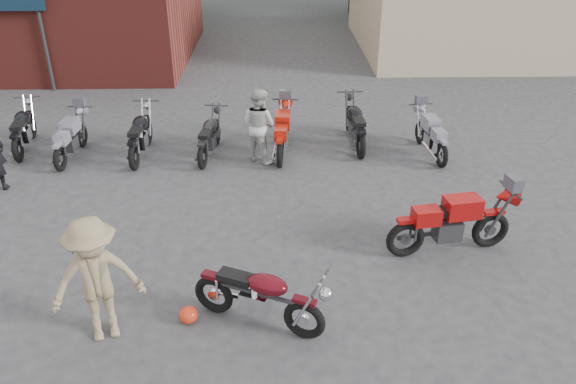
{
  "coord_description": "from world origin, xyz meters",
  "views": [
    {
      "loc": [
        0.16,
        -7.02,
        5.49
      ],
      "look_at": [
        0.35,
        1.46,
        0.9
      ],
      "focal_mm": 35.0,
      "sensor_mm": 36.0,
      "label": 1
    }
  ],
  "objects_px": {
    "row_bike_0": "(23,127)",
    "row_bike_4": "(283,130)",
    "row_bike_3": "(209,134)",
    "vintage_motorcycle": "(260,293)",
    "helmet": "(188,315)",
    "row_bike_2": "(140,132)",
    "person_tan": "(96,281)",
    "row_bike_5": "(355,122)",
    "person_light": "(259,125)",
    "sportbike": "(453,220)",
    "row_bike_1": "(70,136)",
    "row_bike_6": "(431,133)"
  },
  "relations": [
    {
      "from": "row_bike_5",
      "to": "row_bike_6",
      "type": "distance_m",
      "value": 1.78
    },
    {
      "from": "row_bike_1",
      "to": "row_bike_6",
      "type": "distance_m",
      "value": 8.29
    },
    {
      "from": "row_bike_2",
      "to": "row_bike_5",
      "type": "xyz_separation_m",
      "value": [
        5.02,
        0.48,
        0.01
      ]
    },
    {
      "from": "row_bike_5",
      "to": "vintage_motorcycle",
      "type": "bearing_deg",
      "value": 158.37
    },
    {
      "from": "row_bike_0",
      "to": "row_bike_3",
      "type": "bearing_deg",
      "value": -105.61
    },
    {
      "from": "helmet",
      "to": "row_bike_2",
      "type": "height_order",
      "value": "row_bike_2"
    },
    {
      "from": "person_light",
      "to": "row_bike_0",
      "type": "xyz_separation_m",
      "value": [
        -5.59,
        0.75,
        -0.29
      ]
    },
    {
      "from": "helmet",
      "to": "person_tan",
      "type": "xyz_separation_m",
      "value": [
        -1.11,
        -0.24,
        0.81
      ]
    },
    {
      "from": "person_light",
      "to": "row_bike_5",
      "type": "distance_m",
      "value": 2.42
    },
    {
      "from": "person_light",
      "to": "row_bike_2",
      "type": "height_order",
      "value": "person_light"
    },
    {
      "from": "helmet",
      "to": "person_tan",
      "type": "height_order",
      "value": "person_tan"
    },
    {
      "from": "row_bike_0",
      "to": "row_bike_4",
      "type": "bearing_deg",
      "value": -102.94
    },
    {
      "from": "sportbike",
      "to": "person_light",
      "type": "height_order",
      "value": "person_light"
    },
    {
      "from": "row_bike_3",
      "to": "row_bike_5",
      "type": "height_order",
      "value": "row_bike_5"
    },
    {
      "from": "person_tan",
      "to": "row_bike_0",
      "type": "xyz_separation_m",
      "value": [
        -3.58,
        6.47,
        -0.38
      ]
    },
    {
      "from": "vintage_motorcycle",
      "to": "sportbike",
      "type": "bearing_deg",
      "value": 53.1
    },
    {
      "from": "row_bike_3",
      "to": "row_bike_4",
      "type": "height_order",
      "value": "row_bike_4"
    },
    {
      "from": "row_bike_1",
      "to": "row_bike_5",
      "type": "bearing_deg",
      "value": -82.21
    },
    {
      "from": "person_light",
      "to": "person_tan",
      "type": "xyz_separation_m",
      "value": [
        -2.01,
        -5.72,
        0.09
      ]
    },
    {
      "from": "helmet",
      "to": "person_tan",
      "type": "bearing_deg",
      "value": -167.84
    },
    {
      "from": "person_light",
      "to": "row_bike_4",
      "type": "relative_size",
      "value": 0.86
    },
    {
      "from": "sportbike",
      "to": "row_bike_1",
      "type": "relative_size",
      "value": 1.16
    },
    {
      "from": "person_light",
      "to": "row_bike_3",
      "type": "xyz_separation_m",
      "value": [
        -1.16,
        0.25,
        -0.32
      ]
    },
    {
      "from": "row_bike_2",
      "to": "row_bike_4",
      "type": "distance_m",
      "value": 3.27
    },
    {
      "from": "vintage_motorcycle",
      "to": "row_bike_5",
      "type": "bearing_deg",
      "value": 95.2
    },
    {
      "from": "vintage_motorcycle",
      "to": "row_bike_4",
      "type": "height_order",
      "value": "row_bike_4"
    },
    {
      "from": "row_bike_5",
      "to": "row_bike_0",
      "type": "bearing_deg",
      "value": 87.26
    },
    {
      "from": "sportbike",
      "to": "row_bike_1",
      "type": "bearing_deg",
      "value": 142.81
    },
    {
      "from": "row_bike_0",
      "to": "row_bike_4",
      "type": "xyz_separation_m",
      "value": [
        6.12,
        -0.4,
        0.01
      ]
    },
    {
      "from": "sportbike",
      "to": "row_bike_2",
      "type": "xyz_separation_m",
      "value": [
        -6.07,
        4.08,
        -0.04
      ]
    },
    {
      "from": "vintage_motorcycle",
      "to": "row_bike_6",
      "type": "bearing_deg",
      "value": 80.33
    },
    {
      "from": "person_light",
      "to": "helmet",
      "type": "bearing_deg",
      "value": 117.84
    },
    {
      "from": "vintage_motorcycle",
      "to": "person_tan",
      "type": "relative_size",
      "value": 1.04
    },
    {
      "from": "row_bike_2",
      "to": "row_bike_6",
      "type": "distance_m",
      "value": 6.71
    },
    {
      "from": "helmet",
      "to": "row_bike_3",
      "type": "height_order",
      "value": "row_bike_3"
    },
    {
      "from": "row_bike_3",
      "to": "row_bike_6",
      "type": "distance_m",
      "value": 5.12
    },
    {
      "from": "helmet",
      "to": "row_bike_2",
      "type": "relative_size",
      "value": 0.14
    },
    {
      "from": "vintage_motorcycle",
      "to": "helmet",
      "type": "height_order",
      "value": "vintage_motorcycle"
    },
    {
      "from": "helmet",
      "to": "row_bike_5",
      "type": "distance_m",
      "value": 7.04
    },
    {
      "from": "row_bike_1",
      "to": "row_bike_4",
      "type": "distance_m",
      "value": 4.85
    },
    {
      "from": "row_bike_2",
      "to": "row_bike_3",
      "type": "bearing_deg",
      "value": -91.37
    },
    {
      "from": "row_bike_1",
      "to": "row_bike_2",
      "type": "relative_size",
      "value": 0.92
    },
    {
      "from": "sportbike",
      "to": "person_tan",
      "type": "relative_size",
      "value": 1.13
    },
    {
      "from": "person_light",
      "to": "row_bike_5",
      "type": "relative_size",
      "value": 0.83
    },
    {
      "from": "person_light",
      "to": "row_bike_0",
      "type": "distance_m",
      "value": 5.65
    },
    {
      "from": "helmet",
      "to": "row_bike_0",
      "type": "distance_m",
      "value": 7.81
    },
    {
      "from": "vintage_motorcycle",
      "to": "helmet",
      "type": "bearing_deg",
      "value": -160.62
    },
    {
      "from": "vintage_motorcycle",
      "to": "person_tan",
      "type": "height_order",
      "value": "person_tan"
    },
    {
      "from": "row_bike_3",
      "to": "row_bike_4",
      "type": "xyz_separation_m",
      "value": [
        1.68,
        0.1,
        0.04
      ]
    },
    {
      "from": "vintage_motorcycle",
      "to": "sportbike",
      "type": "xyz_separation_m",
      "value": [
        3.19,
        1.79,
        0.05
      ]
    }
  ]
}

